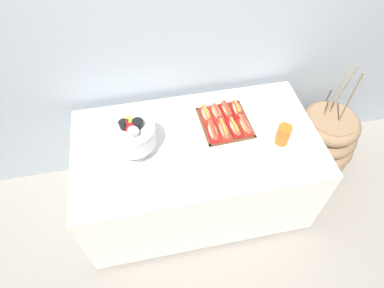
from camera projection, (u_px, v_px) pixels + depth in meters
ground_plane at (196, 198)px, 2.74m from camera, size 10.00×10.00×0.00m
back_wall at (179, 21)px, 2.07m from camera, size 6.00×0.10×2.60m
buffet_table at (196, 172)px, 2.43m from camera, size 1.64×0.90×0.76m
floor_vase at (323, 140)px, 2.81m from camera, size 0.55×0.55×1.07m
serving_tray at (225, 123)px, 2.24m from camera, size 0.34×0.37×0.01m
hot_dog_0 at (213, 131)px, 2.15m from camera, size 0.07×0.17×0.06m
hot_dog_1 at (224, 130)px, 2.16m from camera, size 0.06×0.18×0.06m
hot_dog_2 at (234, 127)px, 2.17m from camera, size 0.07×0.17×0.06m
hot_dog_3 at (245, 125)px, 2.18m from camera, size 0.08×0.17×0.06m
hot_dog_4 at (206, 114)px, 2.25m from camera, size 0.07×0.16×0.06m
hot_dog_5 at (217, 112)px, 2.26m from camera, size 0.08×0.16×0.06m
hot_dog_6 at (227, 110)px, 2.27m from camera, size 0.08×0.17×0.06m
hot_dog_7 at (237, 109)px, 2.29m from camera, size 0.07×0.15×0.06m
punch_bowl at (132, 134)px, 1.97m from camera, size 0.29×0.29×0.28m
cup_stack at (283, 135)px, 2.08m from camera, size 0.09×0.09×0.15m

